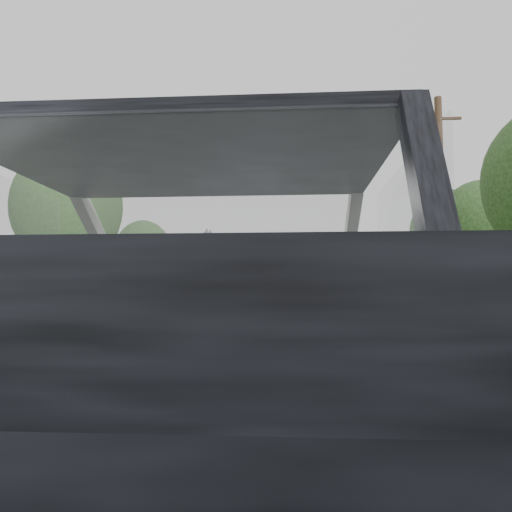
# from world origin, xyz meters

# --- Properties ---
(ground) EXTENTS (140.00, 140.00, 0.00)m
(ground) POSITION_xyz_m (0.00, 0.00, 0.00)
(ground) COLOR #2E2E2E
(ground) RESTS_ON ground
(subject_car) EXTENTS (1.80, 4.00, 1.45)m
(subject_car) POSITION_xyz_m (0.00, 0.00, 0.72)
(subject_car) COLOR black
(subject_car) RESTS_ON ground
(dashboard) EXTENTS (1.58, 0.45, 0.30)m
(dashboard) POSITION_xyz_m (0.00, 0.62, 0.85)
(dashboard) COLOR black
(dashboard) RESTS_ON subject_car
(driver_seat) EXTENTS (0.50, 0.72, 0.42)m
(driver_seat) POSITION_xyz_m (-0.40, -0.29, 0.88)
(driver_seat) COLOR #28282B
(driver_seat) RESTS_ON subject_car
(passenger_seat) EXTENTS (0.50, 0.72, 0.42)m
(passenger_seat) POSITION_xyz_m (0.40, -0.29, 0.88)
(passenger_seat) COLOR #28282B
(passenger_seat) RESTS_ON subject_car
(steering_wheel) EXTENTS (0.36, 0.36, 0.04)m
(steering_wheel) POSITION_xyz_m (-0.40, 0.33, 0.92)
(steering_wheel) COLOR black
(steering_wheel) RESTS_ON dashboard
(cat) EXTENTS (0.64, 0.30, 0.27)m
(cat) POSITION_xyz_m (0.16, 0.58, 1.09)
(cat) COLOR gray
(cat) RESTS_ON dashboard
(guardrail) EXTENTS (0.05, 90.00, 0.32)m
(guardrail) POSITION_xyz_m (4.30, 10.00, 0.58)
(guardrail) COLOR #91979F
(guardrail) RESTS_ON ground
(other_car) EXTENTS (1.78, 4.14, 1.34)m
(other_car) POSITION_xyz_m (-1.40, 21.00, 0.67)
(other_car) COLOR #A0A2AB
(other_car) RESTS_ON ground
(highway_sign) EXTENTS (0.21, 0.97, 2.40)m
(highway_sign) POSITION_xyz_m (5.78, 24.61, 1.20)
(highway_sign) COLOR #166F35
(highway_sign) RESTS_ON ground
(utility_pole) EXTENTS (0.32, 0.32, 8.89)m
(utility_pole) POSITION_xyz_m (6.34, 17.41, 4.44)
(utility_pole) COLOR #523623
(utility_pole) RESTS_ON ground
(tree_2) EXTENTS (5.57, 5.57, 7.08)m
(tree_2) POSITION_xyz_m (10.79, 25.34, 3.54)
(tree_2) COLOR black
(tree_2) RESTS_ON ground
(tree_3) EXTENTS (6.77, 6.77, 8.21)m
(tree_3) POSITION_xyz_m (11.50, 33.13, 4.11)
(tree_3) COLOR black
(tree_3) RESTS_ON ground
(tree_5) EXTENTS (6.56, 6.56, 8.81)m
(tree_5) POSITION_xyz_m (-11.62, 23.27, 4.40)
(tree_5) COLOR black
(tree_5) RESTS_ON ground
(tree_6) EXTENTS (5.15, 5.15, 6.22)m
(tree_6) POSITION_xyz_m (-10.21, 32.44, 3.11)
(tree_6) COLOR black
(tree_6) RESTS_ON ground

